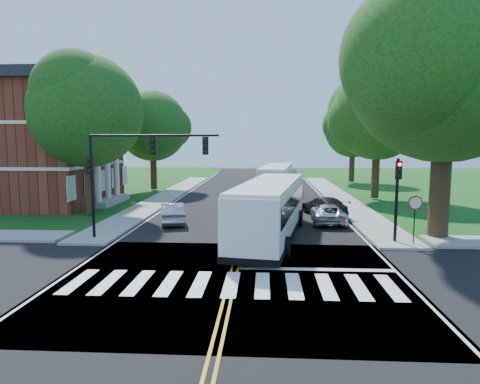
# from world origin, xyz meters

# --- Properties ---
(ground) EXTENTS (140.00, 140.00, 0.00)m
(ground) POSITION_xyz_m (0.00, 0.00, 0.00)
(ground) COLOR #124611
(ground) RESTS_ON ground
(road) EXTENTS (14.00, 96.00, 0.01)m
(road) POSITION_xyz_m (0.00, 18.00, 0.01)
(road) COLOR black
(road) RESTS_ON ground
(cross_road) EXTENTS (60.00, 12.00, 0.01)m
(cross_road) POSITION_xyz_m (0.00, 0.00, 0.01)
(cross_road) COLOR black
(cross_road) RESTS_ON ground
(center_line) EXTENTS (0.36, 70.00, 0.01)m
(center_line) POSITION_xyz_m (0.00, 22.00, 0.01)
(center_line) COLOR gold
(center_line) RESTS_ON road
(edge_line_w) EXTENTS (0.12, 70.00, 0.01)m
(edge_line_w) POSITION_xyz_m (-6.80, 22.00, 0.01)
(edge_line_w) COLOR silver
(edge_line_w) RESTS_ON road
(edge_line_e) EXTENTS (0.12, 70.00, 0.01)m
(edge_line_e) POSITION_xyz_m (6.80, 22.00, 0.01)
(edge_line_e) COLOR silver
(edge_line_e) RESTS_ON road
(crosswalk) EXTENTS (12.60, 3.00, 0.01)m
(crosswalk) POSITION_xyz_m (0.00, -0.50, 0.02)
(crosswalk) COLOR silver
(crosswalk) RESTS_ON road
(stop_bar) EXTENTS (6.60, 0.40, 0.01)m
(stop_bar) POSITION_xyz_m (3.50, 1.60, 0.02)
(stop_bar) COLOR silver
(stop_bar) RESTS_ON road
(sidewalk_nw) EXTENTS (2.60, 40.00, 0.15)m
(sidewalk_nw) POSITION_xyz_m (-8.30, 25.00, 0.07)
(sidewalk_nw) COLOR gray
(sidewalk_nw) RESTS_ON ground
(sidewalk_ne) EXTENTS (2.60, 40.00, 0.15)m
(sidewalk_ne) POSITION_xyz_m (8.30, 25.00, 0.07)
(sidewalk_ne) COLOR gray
(sidewalk_ne) RESTS_ON ground
(tree_ne_big) EXTENTS (10.80, 10.80, 14.91)m
(tree_ne_big) POSITION_xyz_m (11.00, 8.00, 9.62)
(tree_ne_big) COLOR #362515
(tree_ne_big) RESTS_ON ground
(tree_west_near) EXTENTS (8.00, 8.00, 11.40)m
(tree_west_near) POSITION_xyz_m (-11.50, 14.00, 7.53)
(tree_west_near) COLOR #362515
(tree_west_near) RESTS_ON ground
(tree_west_far) EXTENTS (7.60, 7.60, 10.67)m
(tree_west_far) POSITION_xyz_m (-11.00, 30.00, 7.00)
(tree_west_far) COLOR #362515
(tree_west_far) RESTS_ON ground
(tree_east_mid) EXTENTS (8.40, 8.40, 11.93)m
(tree_east_mid) POSITION_xyz_m (11.50, 24.00, 7.86)
(tree_east_mid) COLOR #362515
(tree_east_mid) RESTS_ON ground
(tree_east_far) EXTENTS (7.20, 7.20, 10.34)m
(tree_east_far) POSITION_xyz_m (12.50, 40.00, 6.86)
(tree_east_far) COLOR #362515
(tree_east_far) RESTS_ON ground
(signal_nw) EXTENTS (7.15, 0.46, 5.66)m
(signal_nw) POSITION_xyz_m (-5.86, 6.43, 4.38)
(signal_nw) COLOR black
(signal_nw) RESTS_ON ground
(signal_ne) EXTENTS (0.30, 0.46, 4.40)m
(signal_ne) POSITION_xyz_m (8.20, 6.44, 2.96)
(signal_ne) COLOR black
(signal_ne) RESTS_ON ground
(stop_sign) EXTENTS (0.76, 0.08, 2.53)m
(stop_sign) POSITION_xyz_m (9.00, 5.98, 2.03)
(stop_sign) COLOR black
(stop_sign) RESTS_ON ground
(bus_lead) EXTENTS (4.63, 12.62, 3.20)m
(bus_lead) POSITION_xyz_m (1.55, 7.39, 1.70)
(bus_lead) COLOR white
(bus_lead) RESTS_ON road
(bus_follow) EXTENTS (3.87, 11.86, 3.01)m
(bus_follow) POSITION_xyz_m (2.38, 25.77, 1.60)
(bus_follow) COLOR white
(bus_follow) RESTS_ON road
(hatchback) EXTENTS (2.46, 4.39, 1.37)m
(hatchback) POSITION_xyz_m (-4.85, 11.30, 0.70)
(hatchback) COLOR #A5A7AC
(hatchback) RESTS_ON road
(suv) EXTENTS (2.35, 4.68, 1.27)m
(suv) POSITION_xyz_m (5.46, 12.03, 0.65)
(suv) COLOR silver
(suv) RESTS_ON road
(dark_sedan) EXTENTS (3.31, 5.21, 1.41)m
(dark_sedan) POSITION_xyz_m (5.59, 14.86, 0.72)
(dark_sedan) COLOR black
(dark_sedan) RESTS_ON road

